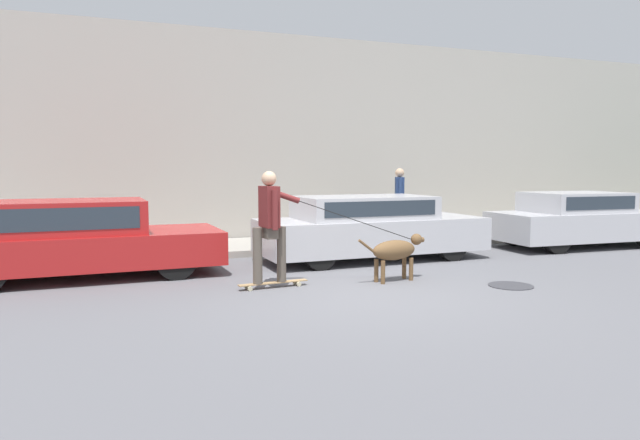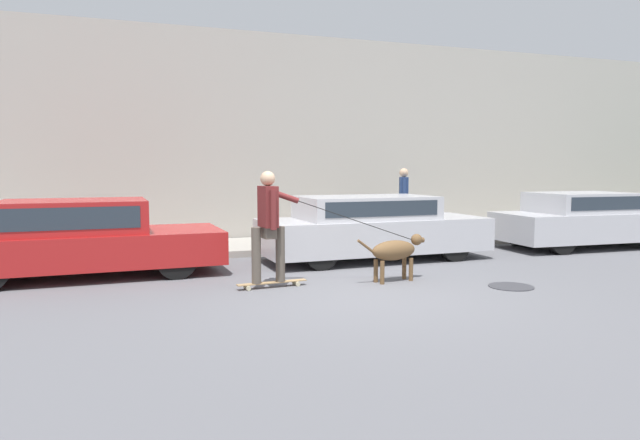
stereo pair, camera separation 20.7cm
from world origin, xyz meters
name	(u,v)px [view 1 (the left image)]	position (x,y,z in m)	size (l,w,h in m)	color
ground_plane	(365,295)	(0.00, 0.00, 0.00)	(36.00, 36.00, 0.00)	slate
back_wall	(255,139)	(0.00, 6.33, 2.52)	(32.00, 0.30, 5.04)	#ADA89E
sidewalk_curb	(270,245)	(0.00, 5.05, 0.07)	(30.00, 2.22, 0.14)	#A39E93
parked_car_0	(81,240)	(-3.83, 2.84, 0.62)	(4.45, 1.93, 1.28)	black
parked_car_1	(370,228)	(1.42, 2.84, 0.63)	(4.52, 1.77, 1.26)	black
parked_car_2	(579,220)	(6.74, 2.84, 0.62)	(4.17, 1.82, 1.26)	black
dog	(396,251)	(0.88, 0.74, 0.49)	(1.27, 0.45, 0.74)	brown
skateboarder	(270,222)	(-1.14, 0.92, 1.01)	(2.95, 0.58, 1.76)	beige
pedestrian_with_bag	(399,199)	(3.19, 4.89, 1.07)	(0.35, 0.62, 1.67)	#28282D
manhole_cover	(511,286)	(2.36, -0.23, 0.01)	(0.67, 0.67, 0.01)	#38383D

